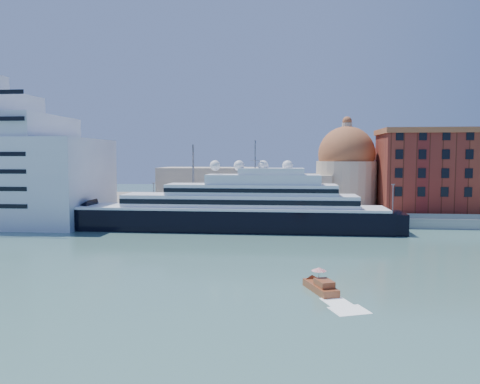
# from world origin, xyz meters

# --- Properties ---
(ground) EXTENTS (400.00, 400.00, 0.00)m
(ground) POSITION_xyz_m (0.00, 0.00, 0.00)
(ground) COLOR #3B665E
(ground) RESTS_ON ground
(quay) EXTENTS (180.00, 10.00, 2.50)m
(quay) POSITION_xyz_m (0.00, 34.00, 1.25)
(quay) COLOR gray
(quay) RESTS_ON ground
(land) EXTENTS (260.00, 72.00, 2.00)m
(land) POSITION_xyz_m (0.00, 75.00, 1.00)
(land) COLOR slate
(land) RESTS_ON ground
(quay_fence) EXTENTS (180.00, 0.10, 1.20)m
(quay_fence) POSITION_xyz_m (0.00, 29.50, 3.10)
(quay_fence) COLOR slate
(quay_fence) RESTS_ON quay
(superyacht) EXTENTS (83.13, 11.52, 24.84)m
(superyacht) POSITION_xyz_m (-11.19, 23.00, 4.29)
(superyacht) COLOR black
(superyacht) RESTS_ON ground
(service_barge) EXTENTS (12.82, 5.03, 2.83)m
(service_barge) POSITION_xyz_m (-43.90, 22.81, 0.81)
(service_barge) COLOR white
(service_barge) RESTS_ON ground
(water_taxi) EXTENTS (4.45, 7.06, 3.18)m
(water_taxi) POSITION_xyz_m (8.72, -26.04, 0.76)
(water_taxi) COLOR maroon
(water_taxi) RESTS_ON ground
(warehouse) EXTENTS (43.00, 19.00, 23.25)m
(warehouse) POSITION_xyz_m (52.00, 52.00, 13.79)
(warehouse) COLOR maroon
(warehouse) RESTS_ON land
(church) EXTENTS (66.00, 18.00, 25.50)m
(church) POSITION_xyz_m (6.39, 57.72, 10.91)
(church) COLOR beige
(church) RESTS_ON land
(lamp_posts) EXTENTS (120.80, 2.40, 18.00)m
(lamp_posts) POSITION_xyz_m (-12.67, 32.27, 9.84)
(lamp_posts) COLOR slate
(lamp_posts) RESTS_ON quay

